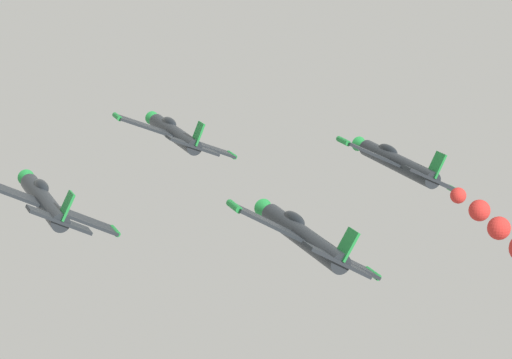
# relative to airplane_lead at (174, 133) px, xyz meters

# --- Properties ---
(airplane_lead) EXTENTS (8.96, 10.35, 4.03)m
(airplane_lead) POSITION_rel_airplane_lead_xyz_m (0.00, 0.00, 0.00)
(airplane_lead) COLOR #23282D
(airplane_left_inner) EXTENTS (8.68, 10.35, 4.66)m
(airplane_left_inner) POSITION_rel_airplane_lead_xyz_m (-11.92, -12.30, -0.32)
(airplane_left_inner) COLOR #23282D
(airplane_right_inner) EXTENTS (8.73, 10.35, 4.55)m
(airplane_right_inner) POSITION_rel_airplane_lead_xyz_m (11.05, -13.03, -0.06)
(airplane_right_inner) COLOR #23282D
(airplane_left_outer) EXTENTS (8.42, 10.35, 5.16)m
(airplane_left_outer) POSITION_rel_airplane_lead_xyz_m (-0.75, -24.48, -0.10)
(airplane_left_outer) COLOR #23282D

